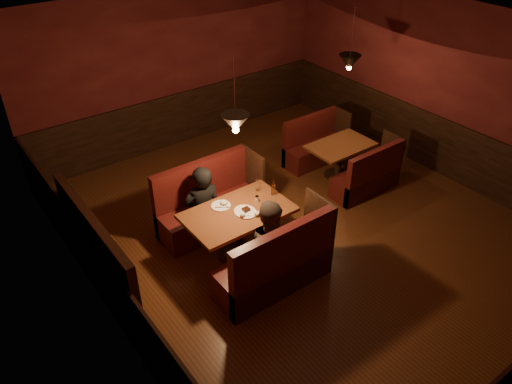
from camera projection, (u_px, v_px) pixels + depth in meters
room at (288, 173)px, 6.82m from camera, size 6.02×7.02×2.92m
main_table at (239, 221)px, 6.68m from camera, size 1.43×0.87×1.00m
main_bench_far at (209, 208)px, 7.36m from camera, size 1.57×0.56×1.07m
main_bench_near at (277, 268)px, 6.29m from camera, size 1.57×0.56×1.07m
second_table at (340, 153)px, 8.48m from camera, size 1.10×0.70×0.62m
second_bench_far at (314, 147)px, 9.03m from camera, size 1.22×0.45×0.87m
second_bench_near at (368, 178)px, 8.15m from camera, size 1.22×0.45×0.87m
diner_a at (202, 193)px, 6.91m from camera, size 0.62×0.47×1.54m
diner_b at (273, 229)px, 6.30m from camera, size 0.81×0.68×1.49m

